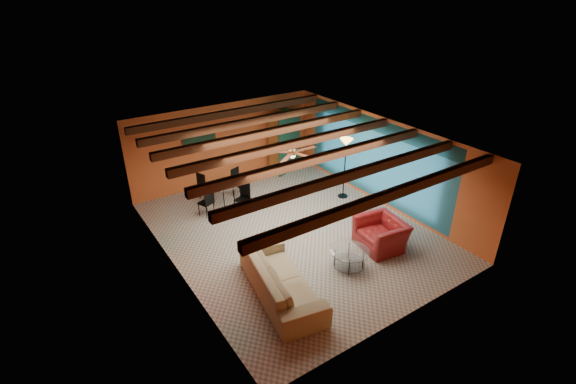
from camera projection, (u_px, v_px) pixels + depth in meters
room at (290, 151)px, 10.59m from camera, size 6.52×8.01×2.71m
sofa at (281, 279)px, 9.12m from camera, size 1.57×2.90×0.80m
armchair at (381, 234)px, 10.77m from camera, size 1.20×1.33×0.78m
coffee_table at (349, 259)px, 10.06m from camera, size 1.02×1.02×0.48m
dining_table at (223, 191)px, 12.74m from camera, size 2.33×2.33×0.94m
armoire at (285, 142)px, 14.94m from camera, size 1.30×0.94×2.06m
floor_lamp at (345, 168)px, 13.01m from camera, size 0.52×0.52×1.97m
ceiling_fan at (292, 152)px, 10.50m from camera, size 1.50×1.50×0.44m
painting at (199, 141)px, 13.32m from camera, size 1.05×0.03×0.65m
potted_plant at (285, 108)px, 14.36m from camera, size 0.52×0.48×0.48m
vase at (222, 174)px, 12.48m from camera, size 0.25×0.25×0.21m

